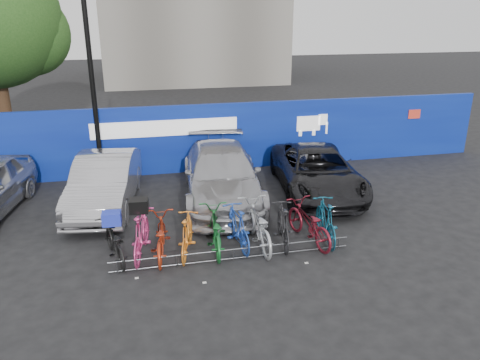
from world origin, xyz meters
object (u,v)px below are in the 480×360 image
object	(u,v)px
lamppost	(93,85)
bike_9	(326,221)
car_2	(222,174)
bike_3	(187,235)
bike_1	(141,234)
bike_2	(160,237)
bike_rack	(234,254)
bike_8	(308,223)
bike_4	(215,230)
bike_7	(283,225)
bike_6	(258,225)
bike_5	(237,227)
car_3	(317,171)
car_1	(105,182)
bike_0	(114,242)

from	to	relation	value
lamppost	bike_9	world-z (taller)	lamppost
car_2	bike_3	bearing A→B (deg)	-108.08
bike_1	bike_2	distance (m)	0.44
bike_rack	bike_3	world-z (taller)	bike_3
car_2	bike_2	xyz separation A→B (m)	(-2.05, -3.15, -0.31)
bike_3	bike_8	xyz separation A→B (m)	(3.00, -0.03, 0.01)
bike_2	bike_9	size ratio (longest dim) A/B	1.04
bike_4	bike_7	bearing A→B (deg)	-178.26
car_2	bike_6	distance (m)	3.18
lamppost	bike_rack	xyz separation A→B (m)	(3.20, -6.00, -3.11)
bike_rack	bike_9	xyz separation A→B (m)	(2.44, 0.49, 0.37)
bike_2	bike_9	world-z (taller)	bike_9
bike_4	car_2	bearing A→B (deg)	-98.69
car_2	lamppost	bearing A→B (deg)	154.15
bike_5	bike_6	world-z (taller)	bike_6
bike_2	bike_1	bearing A→B (deg)	-8.43
car_3	car_1	bearing A→B (deg)	-174.50
bike_9	bike_6	bearing A→B (deg)	3.96
car_1	car_2	size ratio (longest dim) A/B	0.84
car_2	bike_7	distance (m)	3.36
car_2	bike_4	world-z (taller)	car_2
bike_6	bike_0	bearing A→B (deg)	-2.36
bike_5	bike_8	distance (m)	1.77
car_2	bike_5	xyz separation A→B (m)	(-0.20, -3.09, -0.28)
bike_5	bike_9	world-z (taller)	bike_9
bike_2	bike_6	xyz separation A→B (m)	(2.35, -0.01, 0.06)
car_3	bike_1	xyz separation A→B (m)	(-5.50, -2.98, -0.14)
bike_0	bike_2	xyz separation A→B (m)	(1.04, -0.05, 0.04)
bike_8	car_2	bearing A→B (deg)	-76.04
bike_2	bike_3	distance (m)	0.62
car_3	bike_2	size ratio (longest dim) A/B	2.73
car_1	lamppost	bearing A→B (deg)	103.68
lamppost	bike_5	size ratio (longest dim) A/B	3.55
bike_4	bike_7	xyz separation A→B (m)	(1.67, -0.09, 0.01)
bike_1	bike_7	distance (m)	3.40
bike_0	bike_2	bearing A→B (deg)	162.78
bike_1	bike_5	size ratio (longest dim) A/B	1.08
lamppost	bike_3	world-z (taller)	lamppost
car_3	bike_8	distance (m)	3.51
lamppost	bike_0	bearing A→B (deg)	-84.23
bike_6	bike_9	size ratio (longest dim) A/B	1.17
car_2	bike_9	size ratio (longest dim) A/B	3.08
bike_6	bike_8	world-z (taller)	bike_6
bike_rack	bike_2	xyz separation A→B (m)	(-1.62, 0.60, 0.32)
lamppost	car_2	world-z (taller)	lamppost
bike_2	bike_7	size ratio (longest dim) A/B	1.08
lamppost	car_3	size ratio (longest dim) A/B	1.21
bike_4	bike_5	world-z (taller)	bike_5
bike_6	car_1	bearing A→B (deg)	-43.58
bike_0	lamppost	bearing A→B (deg)	-98.90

